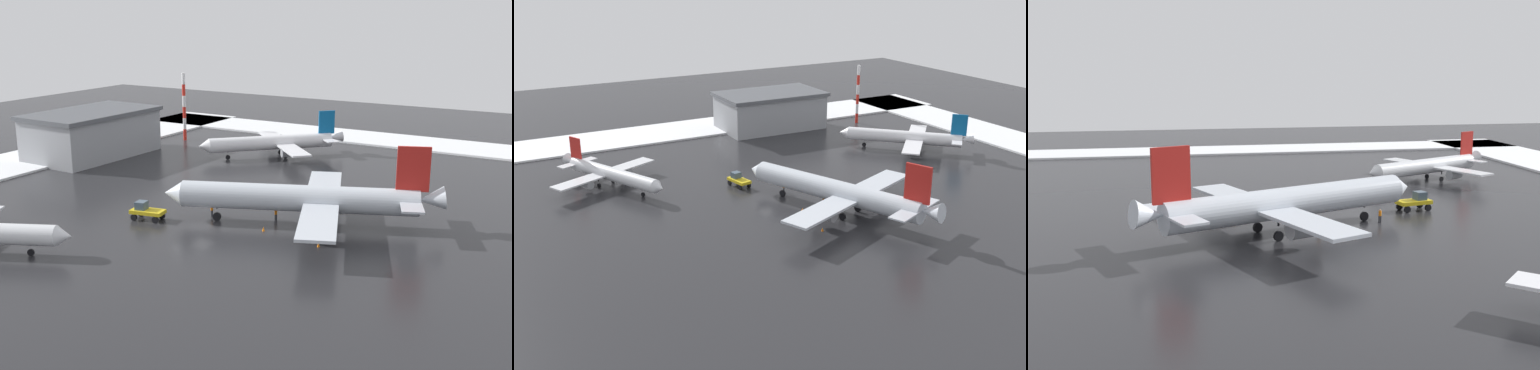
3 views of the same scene
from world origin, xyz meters
The scene contains 12 objects.
ground_plane centered at (0.00, 0.00, 0.00)m, with size 240.00×240.00×0.00m, color #232326.
snow_bank_far centered at (0.00, -50.00, 0.19)m, with size 152.00×16.00×0.39m, color white.
airplane_foreground_jet centered at (-7.53, 11.33, 3.65)m, with size 30.16×35.63×11.05m.
airplane_parked_portside centered at (21.90, -18.88, 2.57)m, with size 20.98×24.70×7.78m.
airplane_far_rear centered at (-41.03, -11.52, 2.83)m, with size 22.56×22.64×8.57m.
pushback_tug centered at (1.30, -8.25, 1.28)m, with size 3.05×4.94×2.50m.
ground_crew_beside_wing centered at (-7.23, 7.19, 0.97)m, with size 0.36×0.36×1.71m.
ground_crew_mid_apron centered at (-4.36, -1.31, 0.97)m, with size 0.36×0.36×1.71m.
antenna_mast centered at (-45.76, -36.31, 7.26)m, with size 0.70×0.70×14.52m.
cargo_hangar centered at (-24.13, -42.46, 4.44)m, with size 25.28×15.48×8.80m.
traffic_cone_near_nose centered at (-2.63, 7.86, 0.28)m, with size 0.36×0.36×0.55m, color orange.
traffic_cone_mid_line centered at (-1.01, 16.41, 0.28)m, with size 0.36×0.36×0.55m, color orange.
Camera 2 is at (49.61, 91.73, 40.02)m, focal length 45.00 mm.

